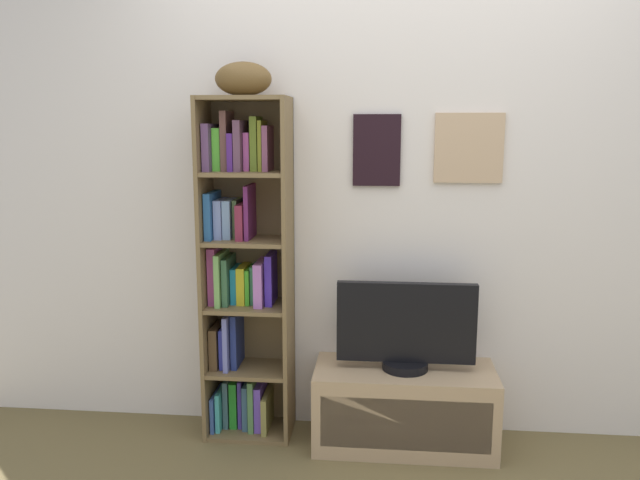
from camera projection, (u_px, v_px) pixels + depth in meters
name	position (u px, v px, depth m)	size (l,w,h in m)	color
back_wall	(396.00, 195.00, 3.13)	(4.80, 0.08, 2.42)	silver
bookshelf	(243.00, 274.00, 3.13)	(0.43, 0.28, 1.68)	brown
football	(243.00, 79.00, 2.93)	(0.26, 0.16, 0.16)	brown
tv_stand	(404.00, 407.00, 3.08)	(0.87, 0.39, 0.39)	tan
television	(406.00, 328.00, 3.01)	(0.66, 0.22, 0.43)	black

